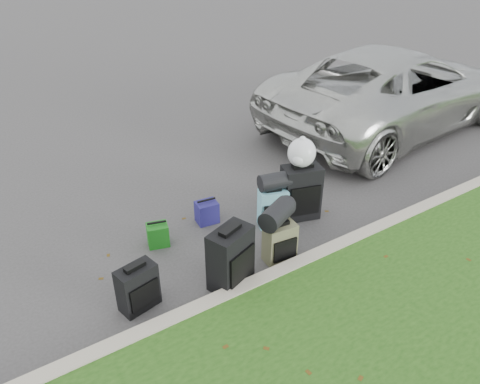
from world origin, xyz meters
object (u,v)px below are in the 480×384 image
suitcase_large_black_right (301,192)px  tote_green (158,235)px  suitcase_teal (273,208)px  tote_navy (207,212)px  suitcase_olive (280,243)px  suitcase_large_black_left (231,258)px  suitcase_small_black (138,288)px  suv (395,88)px

suitcase_large_black_right → tote_green: (-1.99, 0.48, -0.24)m
suitcase_teal → tote_green: suitcase_teal is taller
tote_green → tote_navy: bearing=24.5°
suitcase_olive → tote_navy: (-0.34, 1.24, -0.11)m
suitcase_large_black_left → suitcase_small_black: bearing=147.7°
suitcase_teal → tote_navy: suitcase_teal is taller
suitcase_small_black → suitcase_teal: bearing=0.5°
suitcase_large_black_left → suitcase_teal: 1.35m
suitcase_small_black → tote_navy: (1.46, 1.06, -0.11)m
suv → suitcase_small_black: (-6.35, -2.08, -0.54)m
tote_navy → suitcase_large_black_right: bearing=-20.0°
suitcase_small_black → tote_green: bearing=43.2°
suv → suitcase_large_black_left: size_ratio=7.71×
suitcase_olive → suitcase_small_black: bearing=-179.6°
suitcase_teal → suv: bearing=41.5°
suitcase_large_black_left → suitcase_teal: bearing=12.4°
suitcase_olive → tote_navy: bearing=111.6°
suitcase_small_black → tote_green: 1.15m
suitcase_large_black_left → suitcase_large_black_right: suitcase_large_black_right is taller
suv → suitcase_large_black_right: 4.07m
suv → suitcase_large_black_left: suv is taller
suitcase_teal → tote_green: 1.60m
suitcase_large_black_left → tote_navy: size_ratio=2.37×
suitcase_large_black_left → suitcase_large_black_right: (1.60, 0.69, 0.02)m
suitcase_large_black_right → tote_navy: bearing=169.8°
suitcase_small_black → suitcase_large_black_left: bearing=-24.4°
suv → tote_green: 5.85m
suv → suitcase_olive: 5.12m
tote_green → suitcase_small_black: bearing=-108.9°
suv → suitcase_large_black_left: bearing=108.3°
suitcase_teal → suitcase_large_black_right: bearing=17.0°
suv → suitcase_large_black_right: (-3.71, -1.63, -0.41)m
suitcase_small_black → suitcase_teal: 2.24m
suitcase_large_black_left → suitcase_olive: size_ratio=1.42×
suv → suitcase_small_black: suv is taller
suitcase_teal → suitcase_large_black_right: 0.48m
suitcase_large_black_left → suitcase_large_black_right: 1.74m
suitcase_small_black → suitcase_large_black_right: suitcase_large_black_right is taller
suitcase_small_black → suitcase_olive: bearing=-17.9°
suitcase_large_black_left → tote_navy: bearing=52.6°
suitcase_olive → tote_navy: size_ratio=1.67×
suv → tote_green: suv is taller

